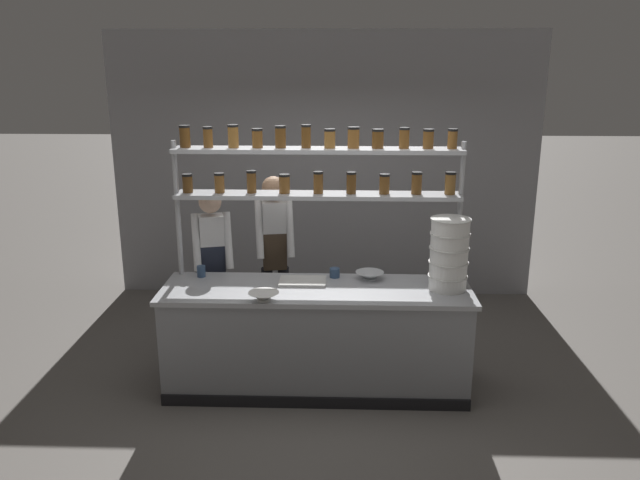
{
  "coord_description": "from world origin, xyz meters",
  "views": [
    {
      "loc": [
        0.2,
        -4.94,
        2.74
      ],
      "look_at": [
        0.02,
        0.2,
        1.28
      ],
      "focal_mm": 35.0,
      "sensor_mm": 36.0,
      "label": 1
    }
  ],
  "objects": [
    {
      "name": "ground_plane",
      "position": [
        0.0,
        0.0,
        0.0
      ],
      "size": [
        40.0,
        40.0,
        0.0
      ],
      "primitive_type": "plane",
      "color": "slate"
    },
    {
      "name": "back_wall",
      "position": [
        0.0,
        2.41,
        1.56
      ],
      "size": [
        5.01,
        0.12,
        3.12
      ],
      "primitive_type": "cube",
      "color": "#939399",
      "rests_on": "ground_plane"
    },
    {
      "name": "prep_counter",
      "position": [
        0.0,
        -0.0,
        0.46
      ],
      "size": [
        2.61,
        0.76,
        0.92
      ],
      "color": "gray",
      "rests_on": "ground_plane"
    },
    {
      "name": "spice_shelf_unit",
      "position": [
        0.0,
        0.33,
        1.81
      ],
      "size": [
        2.5,
        0.28,
        2.25
      ],
      "color": "#ADAFB5",
      "rests_on": "ground_plane"
    },
    {
      "name": "chef_left",
      "position": [
        -0.99,
        0.57,
        0.94
      ],
      "size": [
        0.41,
        0.34,
        1.63
      ],
      "rotation": [
        0.0,
        0.0,
        0.27
      ],
      "color": "black",
      "rests_on": "ground_plane"
    },
    {
      "name": "chef_center",
      "position": [
        -0.43,
        0.78,
        1.0
      ],
      "size": [
        0.4,
        0.33,
        1.73
      ],
      "rotation": [
        0.0,
        0.0,
        0.19
      ],
      "color": "black",
      "rests_on": "ground_plane"
    },
    {
      "name": "container_stack",
      "position": [
        1.1,
        0.01,
        1.23
      ],
      "size": [
        0.33,
        0.33,
        0.61
      ],
      "color": "white",
      "rests_on": "prep_counter"
    },
    {
      "name": "cutting_board",
      "position": [
        -0.12,
        0.13,
        0.93
      ],
      "size": [
        0.4,
        0.26,
        0.02
      ],
      "color": "silver",
      "rests_on": "prep_counter"
    },
    {
      "name": "prep_bowl_near_left",
      "position": [
        -0.41,
        -0.3,
        0.95
      ],
      "size": [
        0.25,
        0.25,
        0.07
      ],
      "color": "silver",
      "rests_on": "prep_counter"
    },
    {
      "name": "prep_bowl_center_front",
      "position": [
        0.46,
        0.23,
        0.95
      ],
      "size": [
        0.25,
        0.25,
        0.07
      ],
      "color": "silver",
      "rests_on": "prep_counter"
    },
    {
      "name": "serving_cup_front",
      "position": [
        0.15,
        0.28,
        0.96
      ],
      "size": [
        0.09,
        0.09,
        0.08
      ],
      "color": "#334C70",
      "rests_on": "prep_counter"
    },
    {
      "name": "serving_cup_by_board",
      "position": [
        -1.03,
        0.25,
        0.97
      ],
      "size": [
        0.07,
        0.07,
        0.1
      ],
      "color": "#334C70",
      "rests_on": "prep_counter"
    }
  ]
}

